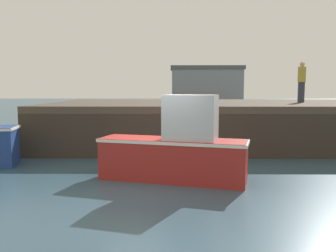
% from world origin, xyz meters
% --- Properties ---
extents(ground, '(120.00, 160.00, 0.10)m').
position_xyz_m(ground, '(0.00, 0.00, -0.05)').
color(ground, '#2D4756').
extents(pier, '(14.73, 8.43, 1.80)m').
position_xyz_m(pier, '(2.59, 6.55, 1.52)').
color(pier, '#473D33').
rests_on(pier, ground).
extents(fishing_boat_near_right, '(4.02, 2.04, 2.25)m').
position_xyz_m(fishing_boat_near_right, '(0.65, 0.06, 0.82)').
color(fishing_boat_near_right, maroon).
rests_on(fishing_boat_near_right, ground).
extents(dockworker, '(0.34, 0.34, 1.79)m').
position_xyz_m(dockworker, '(6.30, 6.73, 2.70)').
color(dockworker, '#2D3342').
rests_on(dockworker, pier).
extents(warehouse, '(9.78, 4.19, 5.48)m').
position_xyz_m(warehouse, '(5.31, 39.18, 2.76)').
color(warehouse, gray).
rests_on(warehouse, ground).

